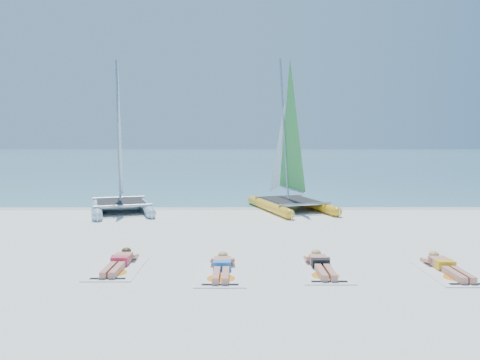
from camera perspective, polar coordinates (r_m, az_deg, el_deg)
The scene contains 13 objects.
ground at distance 13.64m, azimuth -1.52°, elevation -6.68°, with size 140.00×140.00×0.00m, color white.
sea at distance 76.41m, azimuth -0.41°, elevation 2.89°, with size 140.00×115.00×0.01m, color #7AC6CC.
wet_sand_strip at distance 19.06m, azimuth -1.13°, elevation -3.33°, with size 140.00×1.40×0.01m, color silver.
catamaran_blue at distance 18.46m, azimuth -14.43°, elevation 1.92°, with size 3.40×4.92×6.11m.
catamaran_yellow at distance 18.71m, azimuth 5.69°, elevation 2.52°, with size 3.43×5.02×6.24m.
towel_a at distance 10.45m, azimuth -14.71°, elevation -10.41°, with size 1.00×1.85×0.02m, color silver.
sunbather_a at distance 10.60m, azimuth -14.46°, elevation -9.58°, with size 0.37×1.73×0.26m.
towel_b at distance 9.76m, azimuth -2.26°, elevation -11.36°, with size 1.00×1.85×0.02m, color silver.
sunbather_b at distance 9.91m, azimuth -2.22°, elevation -10.44°, with size 0.37×1.73×0.26m.
towel_c at distance 10.08m, azimuth 10.00°, elevation -10.89°, with size 1.00×1.85×0.02m, color silver.
sunbather_c at distance 10.23m, azimuth 9.82°, elevation -10.02°, with size 0.37×1.73×0.26m.
towel_d at distance 10.69m, azimuth 24.23°, elevation -10.34°, with size 1.00×1.85×0.02m, color silver.
sunbather_d at distance 10.83m, azimuth 23.83°, elevation -9.53°, with size 0.37×1.73×0.26m.
Camera 1 is at (0.32, -13.36, 2.75)m, focal length 35.00 mm.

